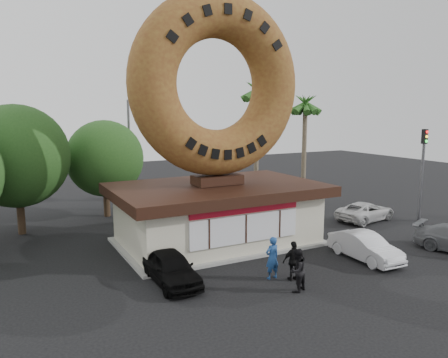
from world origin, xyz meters
name	(u,v)px	position (x,y,z in m)	size (l,w,h in m)	color
ground	(280,279)	(0.00, 0.00, 0.00)	(90.00, 90.00, 0.00)	black
donut_shop	(217,212)	(0.00, 5.98, 1.77)	(11.20, 7.20, 3.80)	silver
giant_donut	(217,85)	(0.00, 6.00, 8.60)	(9.61, 9.61, 2.45)	brown
tree_west	(17,156)	(-9.50, 13.00, 4.64)	(6.00, 6.00, 7.65)	#473321
tree_mid	(105,159)	(-4.00, 15.00, 4.02)	(5.20, 5.20, 6.63)	#473321
palm_near	(257,95)	(7.50, 14.00, 8.41)	(2.60, 2.60, 9.75)	#726651
palm_far	(305,107)	(11.00, 12.50, 7.48)	(2.60, 2.60, 8.75)	#726651
street_lamp	(131,149)	(-1.86, 16.00, 4.48)	(2.11, 0.20, 8.00)	#59595E
traffic_signal	(423,163)	(14.00, 3.99, 3.87)	(0.30, 0.38, 6.07)	#59595E
person_left	(272,258)	(-0.25, 0.24, 0.94)	(0.69, 0.45, 1.88)	navy
person_center	(297,270)	(-0.14, -1.37, 0.89)	(0.87, 0.68, 1.79)	black
person_right	(294,261)	(0.47, -0.36, 0.87)	(1.02, 0.43, 1.74)	black
car_black	(171,268)	(-4.33, 1.80, 0.68)	(1.61, 4.01, 1.37)	black
car_silver	(365,247)	(5.15, 0.12, 0.66)	(1.40, 4.02, 1.33)	#B8BABE
car_white	(366,211)	(10.94, 5.74, 0.62)	(2.04, 4.43, 1.23)	silver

